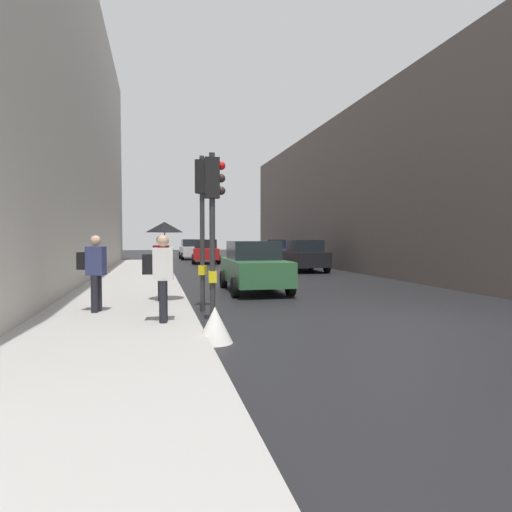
% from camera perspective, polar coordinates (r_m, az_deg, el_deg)
% --- Properties ---
extents(ground_plane, '(120.00, 120.00, 0.00)m').
position_cam_1_polar(ground_plane, '(10.61, 19.26, -7.86)').
color(ground_plane, black).
extents(sidewalk_kerb, '(3.47, 40.00, 0.16)m').
position_cam_1_polar(sidewalk_kerb, '(14.92, -16.59, -4.57)').
color(sidewalk_kerb, '#A8A5A0').
rests_on(sidewalk_kerb, ground).
extents(building_facade_right, '(12.00, 35.60, 9.07)m').
position_cam_1_polar(building_facade_right, '(29.42, 20.86, 7.46)').
color(building_facade_right, '#5B514C').
rests_on(building_facade_right, ground).
extents(traffic_light_near_right, '(0.45, 0.34, 3.94)m').
position_cam_1_polar(traffic_light_near_right, '(10.96, -7.09, 6.82)').
color(traffic_light_near_right, '#2D2D2D').
rests_on(traffic_light_near_right, ground).
extents(traffic_light_near_left, '(0.43, 0.25, 3.64)m').
position_cam_1_polar(traffic_light_near_left, '(9.03, -5.72, 6.49)').
color(traffic_light_near_left, '#2D2D2D').
rests_on(traffic_light_near_left, ground).
extents(car_dark_suv, '(2.14, 4.26, 1.76)m').
position_cam_1_polar(car_dark_suv, '(24.14, 6.39, 0.05)').
color(car_dark_suv, black).
rests_on(car_dark_suv, ground).
extents(car_blue_van, '(2.03, 4.21, 1.76)m').
position_cam_1_polar(car_blue_van, '(30.17, 2.45, 0.53)').
color(car_blue_van, navy).
rests_on(car_blue_van, ground).
extents(car_green_estate, '(2.08, 4.23, 1.76)m').
position_cam_1_polar(car_green_estate, '(14.91, -0.26, -1.39)').
color(car_green_estate, '#2D6038').
rests_on(car_green_estate, ground).
extents(car_white_compact, '(2.07, 4.23, 1.76)m').
position_cam_1_polar(car_white_compact, '(38.05, -8.61, 0.89)').
color(car_white_compact, silver).
rests_on(car_white_compact, ground).
extents(car_red_sedan, '(2.28, 4.33, 1.76)m').
position_cam_1_polar(car_red_sedan, '(32.02, -6.76, 0.62)').
color(car_red_sedan, red).
rests_on(car_red_sedan, ground).
extents(pedestrian_with_umbrella, '(1.00, 1.00, 2.14)m').
position_cam_1_polar(pedestrian_with_umbrella, '(11.70, -12.24, 2.23)').
color(pedestrian_with_umbrella, black).
rests_on(pedestrian_with_umbrella, sidewalk_kerb).
extents(pedestrian_with_grey_backpack, '(0.65, 0.44, 1.77)m').
position_cam_1_polar(pedestrian_with_grey_backpack, '(10.53, -20.79, -1.58)').
color(pedestrian_with_grey_backpack, black).
rests_on(pedestrian_with_grey_backpack, sidewalk_kerb).
extents(pedestrian_with_black_backpack, '(0.62, 0.36, 1.77)m').
position_cam_1_polar(pedestrian_with_black_backpack, '(8.86, -12.58, -2.20)').
color(pedestrian_with_black_backpack, black).
rests_on(pedestrian_with_black_backpack, sidewalk_kerb).
extents(warning_sign_triangle, '(0.64, 0.64, 0.65)m').
position_cam_1_polar(warning_sign_triangle, '(7.71, -5.50, -9.12)').
color(warning_sign_triangle, silver).
rests_on(warning_sign_triangle, ground).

